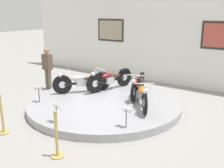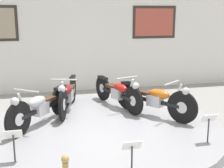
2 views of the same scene
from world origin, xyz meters
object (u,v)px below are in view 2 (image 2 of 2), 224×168
(motorcycle_red, at_px, (118,91))
(motorcycle_orange, at_px, (155,98))
(motorcycle_maroon, at_px, (68,93))
(motorcycle_silver, at_px, (40,106))
(info_placard_front_centre, at_px, (132,150))
(info_placard_front_right, at_px, (209,122))
(info_placard_front_left, at_px, (13,139))

(motorcycle_red, xyz_separation_m, motorcycle_orange, (0.60, -0.80, 0.01))
(motorcycle_red, bearing_deg, motorcycle_maroon, 179.89)
(motorcycle_orange, bearing_deg, motorcycle_maroon, 155.25)
(motorcycle_silver, bearing_deg, info_placard_front_centre, -62.29)
(motorcycle_silver, height_order, motorcycle_orange, motorcycle_orange)
(motorcycle_maroon, distance_m, info_placard_front_centre, 3.10)
(motorcycle_orange, height_order, info_placard_front_right, motorcycle_orange)
(info_placard_front_left, relative_size, info_placard_front_centre, 1.00)
(motorcycle_silver, relative_size, motorcycle_red, 0.86)
(motorcycle_red, distance_m, info_placard_front_left, 3.13)
(motorcycle_red, bearing_deg, motorcycle_silver, -155.36)
(info_placard_front_centre, bearing_deg, info_placard_front_left, 154.10)
(motorcycle_silver, xyz_separation_m, motorcycle_maroon, (0.61, 0.81, 0.01))
(motorcycle_maroon, bearing_deg, info_placard_front_left, -113.54)
(motorcycle_orange, relative_size, info_placard_front_centre, 3.24)
(motorcycle_maroon, bearing_deg, motorcycle_silver, -126.93)
(motorcycle_silver, bearing_deg, motorcycle_maroon, 53.07)
(info_placard_front_centre, relative_size, info_placard_front_right, 1.00)
(motorcycle_maroon, distance_m, info_placard_front_left, 2.50)
(motorcycle_silver, height_order, info_placard_front_right, motorcycle_silver)
(motorcycle_maroon, xyz_separation_m, motorcycle_red, (1.15, -0.00, -0.02))
(motorcycle_silver, height_order, motorcycle_red, motorcycle_silver)
(motorcycle_silver, distance_m, info_placard_front_right, 3.12)
(motorcycle_silver, distance_m, motorcycle_maroon, 1.01)
(motorcycle_silver, bearing_deg, info_placard_front_left, -104.76)
(info_placard_front_left, bearing_deg, motorcycle_maroon, 66.46)
(motorcycle_silver, xyz_separation_m, motorcycle_red, (1.75, 0.80, -0.01))
(motorcycle_red, xyz_separation_m, info_placard_front_centre, (-0.57, -3.05, -0.01))
(motorcycle_orange, xyz_separation_m, info_placard_front_right, (0.39, -1.48, -0.03))
(motorcycle_maroon, relative_size, motorcycle_red, 1.04)
(motorcycle_red, height_order, info_placard_front_right, motorcycle_red)
(motorcycle_red, bearing_deg, info_placard_front_left, -133.16)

